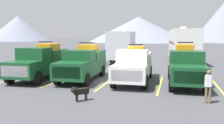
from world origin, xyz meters
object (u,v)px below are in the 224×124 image
Objects in this scene: pickup_truck_a at (40,61)px; dog at (79,91)px; camper_trailer_a at (122,45)px; camper_trailer_b at (184,44)px; pickup_truck_c at (134,64)px; pickup_truck_b at (83,63)px; person_a at (208,84)px; pickup_truck_d at (186,65)px.

pickup_truck_a is 6.75m from dog.
dog is (1.48, -15.95, -1.46)m from camper_trailer_a.
dog is (-5.18, -16.00, -1.59)m from camper_trailer_b.
pickup_truck_c is at bearing -107.90° from camper_trailer_b.
pickup_truck_a is at bearing -106.70° from camper_trailer_a.
pickup_truck_a is 15.24m from camper_trailer_b.
dog is (1.80, -4.97, -0.67)m from pickup_truck_b.
pickup_truck_c is 5.73m from person_a.
camper_trailer_a is 16.46m from person_a.
pickup_truck_a is 0.67× the size of camper_trailer_b.
pickup_truck_c is 11.35m from camper_trailer_b.
pickup_truck_a is 11.19m from person_a.
camper_trailer_b is 14.86m from person_a.
pickup_truck_a reaches higher than dog.
pickup_truck_d reaches higher than pickup_truck_c.
person_a is at bearing -63.82° from camper_trailer_a.
pickup_truck_d is 7.24m from dog.
pickup_truck_a is 0.99× the size of pickup_truck_d.
camper_trailer_b is (6.66, 0.05, 0.13)m from camper_trailer_a.
pickup_truck_d is 3.63× the size of person_a.
camper_trailer_a is at bearing 116.18° from person_a.
dog is at bearing -107.95° from camper_trailer_b.
camper_trailer_b reaches higher than pickup_truck_a.
camper_trailer_b is 5.36× the size of person_a.
camper_trailer_b is (3.48, 10.77, 0.93)m from pickup_truck_c.
person_a is at bearing -44.75° from pickup_truck_c.
pickup_truck_d is (6.75, 0.27, 0.05)m from pickup_truck_b.
pickup_truck_c is 3.73× the size of person_a.
pickup_truck_a is 9.86m from pickup_truck_d.
camper_trailer_b reaches higher than pickup_truck_b.
camper_trailer_b is at bearing 88.76° from pickup_truck_d.
pickup_truck_a is 0.67× the size of camper_trailer_a.
pickup_truck_b is 5.33m from dog.
pickup_truck_c is 7.46× the size of dog.
pickup_truck_b is 0.96× the size of pickup_truck_d.
pickup_truck_c is at bearing 71.95° from dog.
pickup_truck_b is 3.48× the size of person_a.
camper_trailer_a is (-3.18, 10.72, 0.80)m from pickup_truck_c.
pickup_truck_b is at bearing -91.68° from camper_trailer_a.
person_a is at bearing -26.44° from pickup_truck_b.
camper_trailer_a is at bearing 95.30° from dog.
pickup_truck_a reaches higher than pickup_truck_c.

